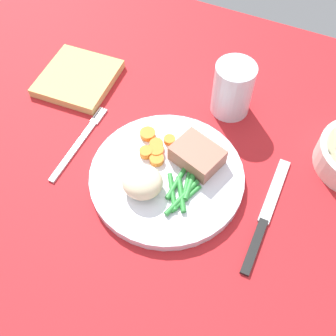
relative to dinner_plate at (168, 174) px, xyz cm
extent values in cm
cube|color=red|center=(0.55, -0.45, -1.80)|extent=(120.00, 90.00, 2.00)
cylinder|color=white|center=(0.00, 0.00, 0.00)|extent=(23.89, 23.89, 1.60)
cube|color=#A86B56|center=(3.23, 3.76, 2.24)|extent=(8.69, 7.58, 2.87)
ellipsoid|color=beige|center=(-2.15, -4.30, 2.64)|extent=(6.09, 5.86, 3.67)
cylinder|color=orange|center=(-3.69, 3.56, 1.32)|extent=(2.17, 2.17, 1.05)
cylinder|color=orange|center=(-2.42, 1.02, 1.28)|extent=(2.25, 2.25, 0.96)
cylinder|color=orange|center=(-4.50, 1.47, 1.38)|extent=(2.04, 2.04, 1.16)
cylinder|color=orange|center=(-5.92, 4.96, 1.28)|extent=(2.52, 2.52, 0.96)
cylinder|color=orange|center=(-3.59, 2.43, 1.21)|extent=(2.34, 2.34, 0.82)
cylinder|color=orange|center=(-3.17, 2.45, 1.35)|extent=(2.35, 2.35, 1.10)
cylinder|color=orange|center=(-2.21, 5.39, 1.22)|extent=(1.85, 1.85, 0.84)
cylinder|color=#2D8C38|center=(2.12, -1.11, 1.19)|extent=(1.10, 6.98, 0.78)
cylinder|color=#2D8C38|center=(3.45, -0.67, 1.13)|extent=(2.31, 7.79, 0.65)
cylinder|color=#2D8C38|center=(3.87, -3.51, 1.21)|extent=(2.76, 7.19, 0.81)
cylinder|color=#2D8C38|center=(4.04, -0.46, 1.25)|extent=(1.68, 6.55, 0.90)
cylinder|color=#2D8C38|center=(3.51, -3.03, 1.20)|extent=(3.74, 5.54, 0.80)
cylinder|color=#2D8C38|center=(4.48, -3.39, 1.11)|extent=(2.71, 5.90, 0.61)
cylinder|color=#2D8C38|center=(2.16, -3.18, 1.16)|extent=(3.89, 5.74, 0.73)
cube|color=silver|center=(-16.19, -2.00, -0.60)|extent=(1.00, 13.00, 0.40)
cube|color=silver|center=(-16.79, 6.30, -0.60)|extent=(0.24, 3.60, 0.40)
cube|color=silver|center=(-16.39, 6.30, -0.60)|extent=(0.24, 3.60, 0.40)
cube|color=silver|center=(-15.99, 6.30, -0.60)|extent=(0.24, 3.60, 0.40)
cube|color=silver|center=(-15.59, 6.30, -0.60)|extent=(0.24, 3.60, 0.40)
cube|color=black|center=(15.94, -5.50, -0.60)|extent=(1.30, 9.00, 0.64)
cube|color=silver|center=(15.94, 4.50, -0.60)|extent=(1.70, 12.00, 0.40)
cylinder|color=silver|center=(3.81, 17.65, 3.98)|extent=(6.75, 6.75, 9.55)
cylinder|color=silver|center=(3.81, 17.65, 2.05)|extent=(6.21, 6.21, 5.69)
cube|color=#DBBC6B|center=(-23.96, 12.30, -0.02)|extent=(13.62, 14.06, 1.55)
camera|label=1|loc=(14.19, -30.85, 52.98)|focal=43.25mm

